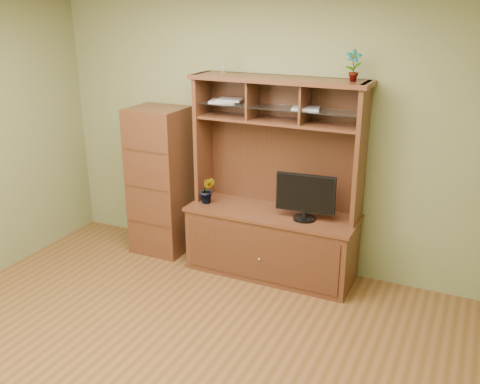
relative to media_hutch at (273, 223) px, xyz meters
The scene contains 8 objects.
room 1.93m from the media_hutch, 97.07° to the right, with size 4.54×4.04×2.74m.
media_hutch is the anchor object (origin of this frame).
monitor 0.50m from the media_hutch, 13.67° to the right, with size 0.54×0.21×0.43m.
orchid_plant 0.72m from the media_hutch, behind, with size 0.15×0.12×0.27m, color #385D1F.
top_plant 1.65m from the media_hutch, ahead, with size 0.14×0.09×0.26m, color #2B6222.
reed_diffuser 1.58m from the media_hutch, behind, with size 0.05×0.05×0.26m.
magazines 1.16m from the media_hutch, 164.07° to the left, with size 1.10×0.25×0.04m.
side_cabinet 1.29m from the media_hutch, behind, with size 0.55×0.50×1.54m.
Camera 1 is at (1.94, -2.71, 2.52)m, focal length 40.00 mm.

